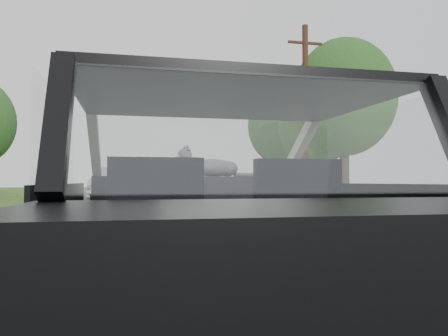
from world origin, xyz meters
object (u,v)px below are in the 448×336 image
other_car (116,184)px  highway_sign (217,177)px  cat (213,167)px  subject_car (215,219)px  utility_pole (306,114)px

other_car → highway_sign: 10.23m
cat → other_car: 18.00m
cat → other_car: other_car is taller
subject_car → cat: 0.71m
cat → highway_sign: 26.39m
subject_car → other_car: bearing=93.4°
highway_sign → utility_pole: 12.68m
cat → highway_sign: highway_sign is taller
subject_car → highway_sign: highway_sign is taller
subject_car → utility_pole: utility_pole is taller
subject_car → other_car: 18.61m
subject_car → cat: size_ratio=7.51×
subject_car → highway_sign: 27.02m
subject_car → highway_sign: (5.40, 26.46, 0.50)m
cat → highway_sign: bearing=64.3°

